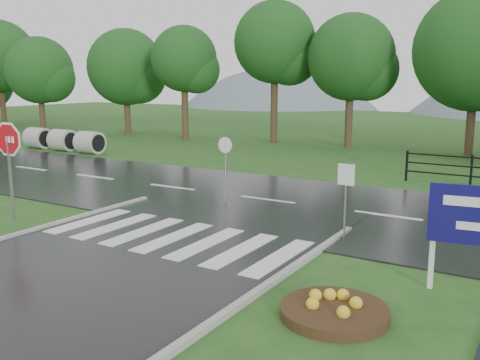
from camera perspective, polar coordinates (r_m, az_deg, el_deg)
The scene contains 8 objects.
main_road at distance 17.75m, azimuth 2.96°, elevation -2.25°, with size 90.00×8.00×0.04m, color black.
crosswalk at distance 13.68m, azimuth -7.10°, elevation -6.05°, with size 6.50×2.80×0.02m.
treeline at distance 30.37m, azimuth 17.34°, elevation 2.75°, with size 83.20×5.20×10.00m.
culvert_pipes at distance 31.47m, azimuth -18.36°, elevation 4.06°, with size 5.50×1.20×1.20m.
stop_sign at distance 16.43m, azimuth -23.47°, elevation 3.10°, with size 1.32×0.15×2.99m.
flower_bed at distance 9.49m, azimuth 10.01°, elevation -13.45°, with size 1.86×1.86×0.37m.
reg_sign_small at distance 13.37m, azimuth 11.23°, elevation -0.64°, with size 0.43×0.06×1.95m.
reg_sign_round at distance 17.06m, azimuth -1.57°, elevation 1.96°, with size 0.51×0.06×2.18m.
Camera 1 is at (8.18, -5.23, 4.02)m, focal length 40.00 mm.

